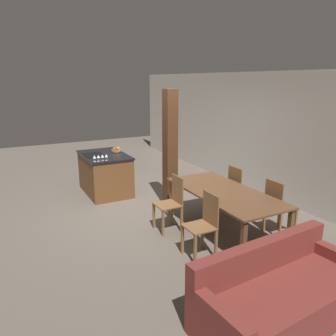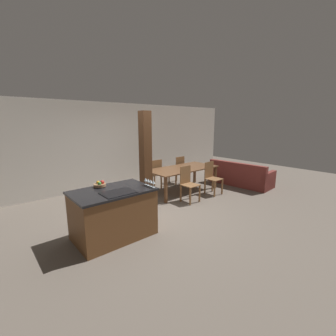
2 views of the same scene
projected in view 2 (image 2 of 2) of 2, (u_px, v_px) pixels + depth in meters
name	position (u px, v px, depth m)	size (l,w,h in m)	color
ground_plane	(154.00, 211.00, 5.36)	(16.00, 16.00, 0.00)	#665B51
wall_back	(102.00, 146.00, 7.12)	(11.20, 0.08, 2.70)	silver
kitchen_island	(113.00, 213.00, 4.13)	(1.42, 0.93, 0.91)	brown
fruit_bowl	(100.00, 184.00, 4.21)	(0.22, 0.22, 0.11)	#99704C
wine_glass_near	(153.00, 182.00, 4.13)	(0.07, 0.07, 0.14)	silver
wine_glass_middle	(151.00, 181.00, 4.19)	(0.07, 0.07, 0.14)	silver
wine_glass_far	(148.00, 181.00, 4.25)	(0.07, 0.07, 0.14)	silver
wine_glass_end	(146.00, 180.00, 4.31)	(0.07, 0.07, 0.14)	silver
dining_table	(182.00, 170.00, 6.80)	(2.20, 1.02, 0.73)	brown
dining_chair_near_left	(188.00, 183.00, 5.97)	(0.40, 0.40, 0.95)	brown
dining_chair_near_right	(212.00, 177.00, 6.60)	(0.40, 0.40, 0.95)	brown
dining_chair_far_left	(155.00, 173.00, 7.06)	(0.40, 0.40, 0.95)	brown
dining_chair_far_right	(178.00, 169.00, 7.69)	(0.40, 0.40, 0.95)	brown
couch	(240.00, 177.00, 7.60)	(0.97, 2.04, 0.79)	maroon
timber_post	(146.00, 160.00, 5.57)	(0.23, 0.23, 2.36)	#4C2D19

